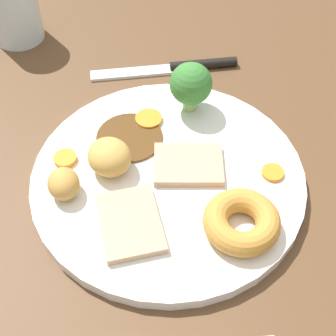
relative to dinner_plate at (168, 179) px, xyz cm
name	(u,v)px	position (x,y,z in cm)	size (l,w,h in cm)	color
dining_table	(193,194)	(-0.10, -2.62, -2.50)	(120.00, 84.00, 3.60)	brown
dinner_plate	(168,179)	(0.00, 0.00, 0.00)	(27.94, 27.94, 1.40)	white
gravy_pool	(129,137)	(5.05, 4.09, 0.85)	(7.16, 7.16, 0.30)	#563819
meat_slice_main	(130,223)	(-6.14, 3.63, 1.10)	(7.56, 5.58, 0.80)	tan
meat_slice_under	(188,164)	(0.96, -2.11, 1.10)	(7.02, 5.32, 0.80)	tan
yorkshire_pudding	(242,222)	(-6.66, -6.69, 1.87)	(7.22, 7.22, 2.35)	#C68938
roast_potato_left	(109,157)	(0.89, 5.86, 2.45)	(4.30, 4.65, 3.49)	tan
roast_potato_right	(64,184)	(-2.16, 10.16, 2.07)	(3.62, 3.11, 2.74)	#BC8C42
carrot_coin_front	(272,169)	(0.36, -10.65, 0.91)	(2.28, 2.28, 0.41)	orange
carrot_coin_back	(65,159)	(2.01, 10.66, 0.97)	(2.41, 2.41, 0.53)	orange
carrot_coin_side	(149,119)	(7.71, 2.05, 0.96)	(2.96, 2.96, 0.51)	orange
broccoli_floret	(191,85)	(9.79, -2.61, 4.12)	(4.71, 4.71, 5.90)	#8CB766
knife	(177,67)	(18.10, -1.42, -0.25)	(3.67, 18.54, 1.20)	black
water_glass	(12,6)	(25.38, 19.67, 4.05)	(6.63, 6.63, 9.49)	silver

